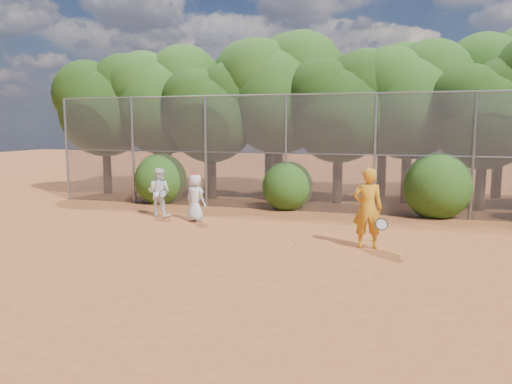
% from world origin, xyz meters
% --- Properties ---
extents(ground, '(80.00, 80.00, 0.00)m').
position_xyz_m(ground, '(0.00, 0.00, 0.00)').
color(ground, '#9A4B22').
rests_on(ground, ground).
extents(fence_back, '(20.05, 0.09, 4.03)m').
position_xyz_m(fence_back, '(-0.12, 6.00, 2.05)').
color(fence_back, gray).
rests_on(fence_back, ground).
extents(tree_0, '(4.38, 3.81, 6.00)m').
position_xyz_m(tree_0, '(-9.44, 8.04, 3.93)').
color(tree_0, black).
rests_on(tree_0, ground).
extents(tree_1, '(4.64, 4.03, 6.35)m').
position_xyz_m(tree_1, '(-6.94, 8.54, 4.16)').
color(tree_1, black).
rests_on(tree_1, ground).
extents(tree_2, '(3.99, 3.47, 5.47)m').
position_xyz_m(tree_2, '(-4.45, 7.83, 3.58)').
color(tree_2, black).
rests_on(tree_2, ground).
extents(tree_3, '(4.89, 4.26, 6.70)m').
position_xyz_m(tree_3, '(-1.94, 8.84, 4.40)').
color(tree_3, black).
rests_on(tree_3, ground).
extents(tree_4, '(4.19, 3.64, 5.73)m').
position_xyz_m(tree_4, '(0.55, 8.24, 3.76)').
color(tree_4, black).
rests_on(tree_4, ground).
extents(tree_5, '(4.51, 3.92, 6.17)m').
position_xyz_m(tree_5, '(3.06, 9.04, 4.05)').
color(tree_5, black).
rests_on(tree_5, ground).
extents(tree_6, '(3.86, 3.36, 5.29)m').
position_xyz_m(tree_6, '(5.55, 8.03, 3.47)').
color(tree_6, black).
rests_on(tree_6, ground).
extents(tree_9, '(4.83, 4.20, 6.62)m').
position_xyz_m(tree_9, '(-7.94, 10.84, 4.34)').
color(tree_9, black).
rests_on(tree_9, ground).
extents(tree_10, '(5.15, 4.48, 7.06)m').
position_xyz_m(tree_10, '(-2.93, 11.05, 4.63)').
color(tree_10, black).
rests_on(tree_10, ground).
extents(tree_11, '(4.64, 4.03, 6.35)m').
position_xyz_m(tree_11, '(2.06, 10.64, 4.16)').
color(tree_11, black).
rests_on(tree_11, ground).
extents(tree_12, '(5.02, 4.37, 6.88)m').
position_xyz_m(tree_12, '(6.56, 11.24, 4.51)').
color(tree_12, black).
rests_on(tree_12, ground).
extents(bush_0, '(2.00, 2.00, 2.00)m').
position_xyz_m(bush_0, '(-6.00, 6.30, 1.00)').
color(bush_0, '#224912').
rests_on(bush_0, ground).
extents(bush_1, '(1.80, 1.80, 1.80)m').
position_xyz_m(bush_1, '(-1.00, 6.30, 0.90)').
color(bush_1, '#224912').
rests_on(bush_1, ground).
extents(bush_2, '(2.20, 2.20, 2.20)m').
position_xyz_m(bush_2, '(4.00, 6.30, 1.10)').
color(bush_2, '#224912').
rests_on(bush_2, ground).
extents(player_yellow, '(0.91, 0.61, 1.97)m').
position_xyz_m(player_yellow, '(2.19, 1.31, 0.98)').
color(player_yellow, orange).
rests_on(player_yellow, ground).
extents(player_teen, '(0.85, 0.70, 1.51)m').
position_xyz_m(player_teen, '(-3.19, 3.22, 0.75)').
color(player_teen, silver).
rests_on(player_teen, ground).
extents(player_white, '(0.85, 0.71, 1.59)m').
position_xyz_m(player_white, '(-4.66, 3.64, 0.80)').
color(player_white, white).
rests_on(player_white, ground).
extents(ball_0, '(0.07, 0.07, 0.07)m').
position_xyz_m(ball_0, '(2.25, 2.12, 0.03)').
color(ball_0, '#C7DE28').
rests_on(ball_0, ground).
extents(ball_1, '(0.07, 0.07, 0.07)m').
position_xyz_m(ball_1, '(1.62, 3.80, 0.03)').
color(ball_1, '#C7DE28').
rests_on(ball_1, ground).
extents(ball_2, '(0.07, 0.07, 0.07)m').
position_xyz_m(ball_2, '(2.97, 0.76, 0.03)').
color(ball_2, '#C7DE28').
rests_on(ball_2, ground).
extents(ball_3, '(0.07, 0.07, 0.07)m').
position_xyz_m(ball_3, '(0.45, 1.23, 0.03)').
color(ball_3, '#C7DE28').
rests_on(ball_3, ground).
extents(ball_4, '(0.07, 0.07, 0.07)m').
position_xyz_m(ball_4, '(2.25, 4.14, 0.03)').
color(ball_4, '#C7DE28').
rests_on(ball_4, ground).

